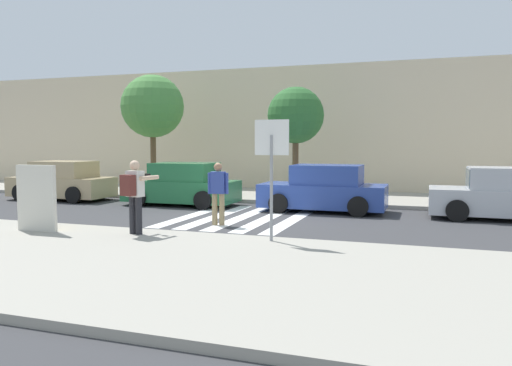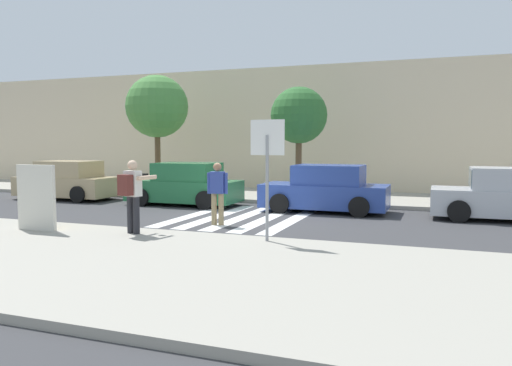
{
  "view_description": "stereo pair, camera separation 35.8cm",
  "coord_description": "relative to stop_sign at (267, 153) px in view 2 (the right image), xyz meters",
  "views": [
    {
      "loc": [
        5.31,
        -13.91,
        2.27
      ],
      "look_at": [
        0.6,
        -0.2,
        1.1
      ],
      "focal_mm": 35.0,
      "sensor_mm": 36.0,
      "label": 1
    },
    {
      "loc": [
        5.65,
        -13.79,
        2.27
      ],
      "look_at": [
        0.6,
        -0.2,
        1.1
      ],
      "focal_mm": 35.0,
      "sensor_mm": 36.0,
      "label": 2
    }
  ],
  "objects": [
    {
      "name": "crosswalk_stripe_0",
      "position": [
        -3.75,
        3.86,
        -2.05
      ],
      "size": [
        0.44,
        5.2,
        0.01
      ],
      "primitive_type": "cube",
      "color": "silver",
      "rests_on": "ground"
    },
    {
      "name": "advertising_board",
      "position": [
        -5.71,
        -0.69,
        -1.11
      ],
      "size": [
        1.1,
        0.11,
        1.6
      ],
      "color": "beige",
      "rests_on": "sidewalk_near"
    },
    {
      "name": "stop_sign",
      "position": [
        0.0,
        0.0,
        0.0
      ],
      "size": [
        0.76,
        0.08,
        2.63
      ],
      "color": "gray",
      "rests_on": "sidewalk_near"
    },
    {
      "name": "street_tree_west",
      "position": [
        -7.9,
        8.46,
        1.74
      ],
      "size": [
        2.65,
        2.65,
        5.0
      ],
      "color": "brown",
      "rests_on": "sidewalk_far"
    },
    {
      "name": "sidewalk_far",
      "position": [
        -2.15,
        9.66,
        -1.98
      ],
      "size": [
        60.0,
        4.8,
        0.14
      ],
      "primitive_type": "cube",
      "color": "#9E998C",
      "rests_on": "ground"
    },
    {
      "name": "sidewalk_near",
      "position": [
        -2.15,
        -2.54,
        -1.98
      ],
      "size": [
        60.0,
        6.0,
        0.14
      ],
      "primitive_type": "cube",
      "color": "#9E998C",
      "rests_on": "ground"
    },
    {
      "name": "building_facade_far",
      "position": [
        -2.15,
        14.06,
        0.83
      ],
      "size": [
        56.0,
        4.0,
        5.77
      ],
      "primitive_type": "cube",
      "color": "beige",
      "rests_on": "ground"
    },
    {
      "name": "parked_car_tan",
      "position": [
        -10.58,
        5.96,
        -1.33
      ],
      "size": [
        4.1,
        1.92,
        1.55
      ],
      "color": "tan",
      "rests_on": "ground"
    },
    {
      "name": "crosswalk_stripe_2",
      "position": [
        -2.15,
        3.86,
        -2.05
      ],
      "size": [
        0.44,
        5.2,
        0.01
      ],
      "primitive_type": "cube",
      "color": "silver",
      "rests_on": "ground"
    },
    {
      "name": "parked_car_blue",
      "position": [
        -0.03,
        5.96,
        -1.33
      ],
      "size": [
        4.1,
        1.92,
        1.55
      ],
      "color": "#284293",
      "rests_on": "ground"
    },
    {
      "name": "crosswalk_stripe_3",
      "position": [
        -1.35,
        3.86,
        -2.05
      ],
      "size": [
        0.44,
        5.2,
        0.01
      ],
      "primitive_type": "cube",
      "color": "silver",
      "rests_on": "ground"
    },
    {
      "name": "pedestrian_crossing",
      "position": [
        -2.25,
        2.31,
        -1.08
      ],
      "size": [
        0.57,
        0.3,
        1.72
      ],
      "color": "tan",
      "rests_on": "ground"
    },
    {
      "name": "parked_car_green",
      "position": [
        -5.25,
        5.96,
        -1.33
      ],
      "size": [
        4.1,
        1.92,
        1.55
      ],
      "color": "#236B3D",
      "rests_on": "ground"
    },
    {
      "name": "parked_car_silver",
      "position": [
        5.34,
        5.96,
        -1.33
      ],
      "size": [
        4.1,
        1.92,
        1.55
      ],
      "color": "#B7BABF",
      "rests_on": "ground"
    },
    {
      "name": "ground_plane",
      "position": [
        -2.15,
        3.66,
        -2.05
      ],
      "size": [
        120.0,
        120.0,
        0.0
      ],
      "primitive_type": "plane",
      "color": "#38383A"
    },
    {
      "name": "crosswalk_stripe_4",
      "position": [
        -0.55,
        3.86,
        -2.05
      ],
      "size": [
        0.44,
        5.2,
        0.01
      ],
      "primitive_type": "cube",
      "color": "silver",
      "rests_on": "ground"
    },
    {
      "name": "photographer_with_backpack",
      "position": [
        -3.25,
        -0.28,
        -0.89
      ],
      "size": [
        0.68,
        0.91,
        1.72
      ],
      "color": "#232328",
      "rests_on": "sidewalk_near"
    },
    {
      "name": "crosswalk_stripe_1",
      "position": [
        -2.95,
        3.86,
        -2.05
      ],
      "size": [
        0.44,
        5.2,
        0.01
      ],
      "primitive_type": "cube",
      "color": "silver",
      "rests_on": "ground"
    },
    {
      "name": "street_tree_center",
      "position": [
        -1.68,
        8.55,
        1.25
      ],
      "size": [
        2.18,
        2.18,
        4.28
      ],
      "color": "brown",
      "rests_on": "sidewalk_far"
    }
  ]
}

